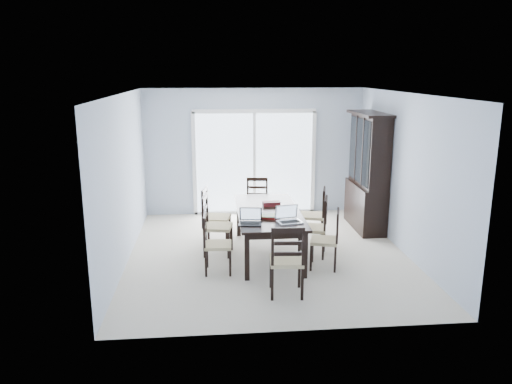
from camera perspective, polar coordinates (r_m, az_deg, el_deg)
The scene contains 24 objects.
floor at distance 8.27m, azimuth 1.37°, elevation -7.11°, with size 5.00×5.00×0.00m, color silver.
ceiling at distance 7.74m, azimuth 1.48°, elevation 11.18°, with size 5.00×5.00×0.00m, color white.
back_wall at distance 10.35m, azimuth -0.20°, elevation 4.60°, with size 4.50×0.02×2.60m, color #ADBBCF.
wall_left at distance 7.96m, azimuth -14.88°, elevation 1.36°, with size 0.02×5.00×2.60m, color #ADBBCF.
wall_right at distance 8.47m, azimuth 16.74°, elevation 1.95°, with size 0.02×5.00×2.60m, color #ADBBCF.
balcony at distance 11.61m, azimuth -0.64°, elevation -1.20°, with size 4.50×2.00×0.10m, color gray.
railing at distance 12.44m, azimuth -1.03°, elevation 2.65°, with size 4.50×0.06×1.10m, color #99999E.
dining_table at distance 8.06m, azimuth 1.40°, elevation -2.63°, with size 1.00×2.20×0.75m.
china_hutch at distance 9.58m, azimuth 12.63°, elevation 2.14°, with size 0.50×1.38×2.20m.
sliding_door at distance 10.36m, azimuth -0.19°, elevation 3.42°, with size 2.52×0.05×2.18m.
chair_left_near at distance 7.42m, azimuth -5.06°, elevation -5.15°, with size 0.42×0.41×1.04m.
chair_left_mid at distance 8.13m, azimuth -5.06°, elevation -3.03°, with size 0.51×0.50×1.14m.
chair_left_far at distance 8.63m, azimuth -5.13°, elevation -2.04°, with size 0.51×0.50×1.14m.
chair_right_near at distance 7.63m, azimuth 8.49°, elevation -4.64°, with size 0.50×0.49×1.06m.
chair_right_mid at distance 8.10m, azimuth 7.16°, elevation -3.24°, with size 0.53×0.52×1.12m.
chair_right_far at distance 8.83m, azimuth 7.04°, elevation -1.91°, with size 0.52×0.51×1.10m.
chair_end_near at distance 6.58m, azimuth 3.57°, elevation -7.04°, with size 0.47×0.48×1.16m.
chair_end_far at distance 9.57m, azimuth 0.12°, elevation -0.60°, with size 0.46×0.47×1.09m.
laptop_dark at distance 7.30m, azimuth -0.67°, elevation -3.31°, with size 0.36×0.27×0.23m.
laptop_silver at distance 7.40m, azimuth 3.87°, elevation -3.07°, with size 0.40×0.31×0.24m.
book_stack at distance 7.63m, azimuth 1.66°, elevation -2.80°, with size 0.33×0.27×0.05m.
cell_phone at distance 7.11m, azimuth 3.52°, elevation -4.23°, with size 0.10×0.04×0.01m, color black.
game_box at distance 8.30m, azimuth 1.77°, elevation -1.34°, with size 0.28×0.14×0.07m, color #50101A.
hot_tub at distance 11.46m, azimuth -2.90°, elevation 1.28°, with size 2.10×1.95×0.94m.
Camera 1 is at (-0.92, -7.68, 2.95)m, focal length 35.00 mm.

